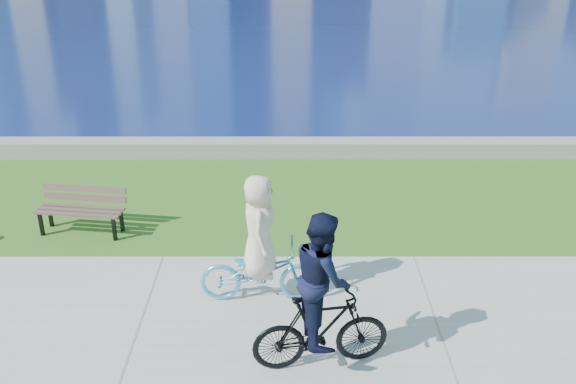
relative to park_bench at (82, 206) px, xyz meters
name	(u,v)px	position (x,y,z in m)	size (l,w,h in m)	color
ground	(140,324)	(1.50, -2.66, -0.47)	(320.00, 320.00, 0.00)	#2F5D18
concrete_path	(140,324)	(1.50, -2.66, -0.46)	(80.00, 3.50, 0.02)	#A5A5A0
seawall	(198,148)	(1.50, 3.54, -0.29)	(90.00, 0.50, 0.35)	gray
park_bench	(82,206)	(0.00, 0.00, 0.00)	(1.53, 0.70, 0.76)	black
cyclist_woman	(260,256)	(3.11, -2.08, 0.26)	(0.61, 1.70, 1.91)	#56B3D1
cyclist_man	(322,305)	(3.89, -3.50, 0.43)	(0.76, 1.72, 2.07)	black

